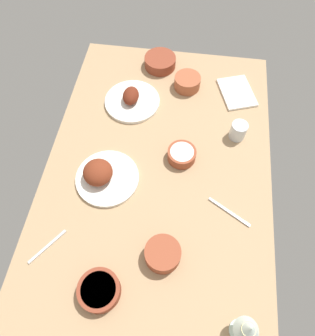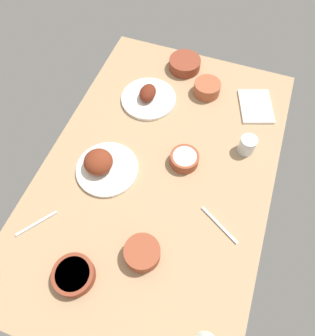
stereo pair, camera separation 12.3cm
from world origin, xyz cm
name	(u,v)px [view 1 (the left image)]	position (x,y,z in cm)	size (l,w,h in cm)	color
dining_table	(158,173)	(0.00, 0.00, 2.00)	(140.00, 90.00, 4.00)	tan
plate_near_viewer	(103,175)	(-6.67, 20.44, 7.08)	(24.72, 24.72, 9.21)	white
plate_center_main	(132,100)	(33.53, 16.33, 5.79)	(24.82, 24.82, 7.10)	white
bowl_pasta	(99,290)	(-47.60, 12.33, 6.62)	(13.77, 13.77, 4.77)	brown
bowl_cream	(182,154)	(7.25, -8.83, 6.59)	(11.51, 11.51, 4.71)	brown
bowl_sauce	(187,82)	(46.56, -7.48, 7.18)	(12.01, 12.01, 5.86)	#A35133
bowl_potatoes	(163,254)	(-33.43, -6.41, 7.26)	(12.38, 12.38, 6.01)	brown
bowl_soup	(160,61)	(58.49, 6.83, 6.82)	(15.08, 15.08, 5.17)	brown
wine_glass	(248,330)	(-52.91, -33.20, 13.93)	(7.60, 7.60, 14.00)	silver
water_tumbler	(238,131)	(21.19, -30.97, 7.86)	(6.71, 6.71, 7.73)	silver
folded_napkin	(237,92)	(45.63, -30.76, 4.60)	(19.03, 13.92, 1.20)	white
fork_loose	(229,212)	(-14.01, -28.73, 4.40)	(17.71, 0.90, 0.80)	silver
spoon_loose	(48,246)	(-35.70, 33.99, 4.40)	(16.00, 0.90, 0.80)	silver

